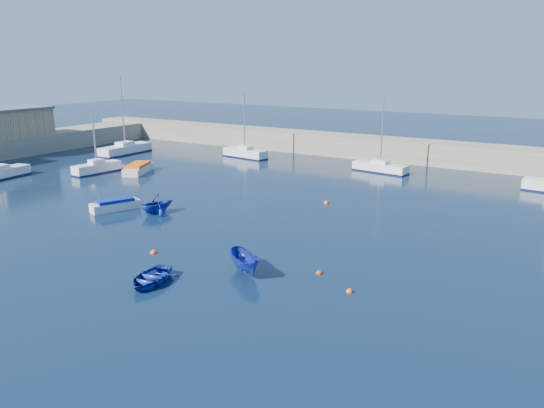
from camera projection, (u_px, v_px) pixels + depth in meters
The scene contains 16 objects.
ground at pixel (81, 286), 28.75m from camera, with size 220.00×220.00×0.00m, color #0B1C32.
back_wall at pixel (381, 148), 66.28m from camera, with size 96.00×4.50×2.60m, color gray.
brick_shed_a at pixel (13, 123), 68.66m from camera, with size 6.00×8.00×3.40m, color tan.
sailboat_3 at pixel (97, 168), 57.82m from camera, with size 2.05×5.51×7.26m.
sailboat_4 at pixel (125, 149), 69.97m from camera, with size 2.25×7.69×9.96m.
sailboat_5 at pixel (245, 153), 67.17m from camera, with size 6.31×2.54×8.14m.
sailboat_6 at pixel (380, 167), 58.30m from camera, with size 6.33×2.59×8.05m.
motorboat_1 at pixel (115, 205), 43.33m from camera, with size 2.76×4.10×0.95m.
motorboat_2 at pixel (138, 168), 57.95m from camera, with size 3.74×5.33×1.04m.
dinghy_center at pixel (150, 278), 28.93m from camera, with size 2.37×3.32×0.69m, color navy.
dinghy_left at pixel (156, 204), 42.35m from camera, with size 2.59×3.01×1.58m, color navy.
dinghy_right at pixel (245, 262), 30.38m from camera, with size 1.21×3.21×1.24m, color navy.
buoy_0 at pixel (154, 253), 33.66m from camera, with size 0.44×0.44×0.44m, color #FF3A0D.
buoy_1 at pixel (319, 273), 30.40m from camera, with size 0.39×0.39×0.39m, color #B22C0D.
buoy_2 at pixel (350, 292), 27.96m from camera, with size 0.38×0.38×0.38m, color #FF3A0D.
buoy_3 at pixel (326, 203), 45.52m from camera, with size 0.46×0.46×0.46m, color #FF3A0D.
Camera 1 is at (22.75, -17.27, 11.74)m, focal length 35.00 mm.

